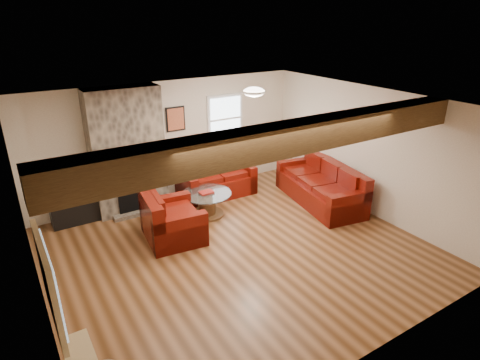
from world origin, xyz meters
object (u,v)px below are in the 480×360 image
(tv_cabinet, at_px, (78,210))
(floor_lamp, at_px, (293,129))
(television, at_px, (74,187))
(sofa_three, at_px, (320,183))
(loveseat, at_px, (216,176))
(coffee_table, at_px, (207,204))
(armchair_red, at_px, (173,216))

(tv_cabinet, height_order, floor_lamp, floor_lamp)
(tv_cabinet, distance_m, television, 0.49)
(sofa_three, relative_size, loveseat, 1.39)
(coffee_table, xyz_separation_m, television, (-2.24, 1.09, 0.49))
(sofa_three, relative_size, coffee_table, 2.25)
(sofa_three, distance_m, armchair_red, 3.25)
(armchair_red, bearing_deg, floor_lamp, -69.27)
(floor_lamp, bearing_deg, coffee_table, -171.06)
(tv_cabinet, bearing_deg, television, 0.00)
(loveseat, bearing_deg, armchair_red, -139.60)
(sofa_three, distance_m, floor_lamp, 1.43)
(loveseat, xyz_separation_m, coffee_table, (-0.65, -0.79, -0.18))
(tv_cabinet, xyz_separation_m, television, (0.00, 0.00, 0.49))
(armchair_red, relative_size, television, 1.28)
(armchair_red, relative_size, floor_lamp, 0.69)
(sofa_three, xyz_separation_m, coffee_table, (-2.32, 0.73, -0.19))
(loveseat, distance_m, television, 2.92)
(coffee_table, height_order, television, television)
(coffee_table, relative_size, television, 1.17)
(armchair_red, bearing_deg, coffee_table, -56.50)
(loveseat, bearing_deg, floor_lamp, -11.38)
(armchair_red, relative_size, coffee_table, 1.09)
(loveseat, distance_m, coffee_table, 1.04)
(tv_cabinet, xyz_separation_m, floor_lamp, (4.67, -0.71, 1.08))
(sofa_three, distance_m, tv_cabinet, 4.91)
(floor_lamp, bearing_deg, loveseat, 167.01)
(coffee_table, bearing_deg, sofa_three, -17.48)
(sofa_three, xyz_separation_m, armchair_red, (-3.24, 0.26, 0.01))
(television, distance_m, floor_lamp, 4.76)
(sofa_three, relative_size, television, 2.65)
(sofa_three, xyz_separation_m, tv_cabinet, (-4.55, 1.82, -0.19))
(sofa_three, height_order, loveseat, sofa_three)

